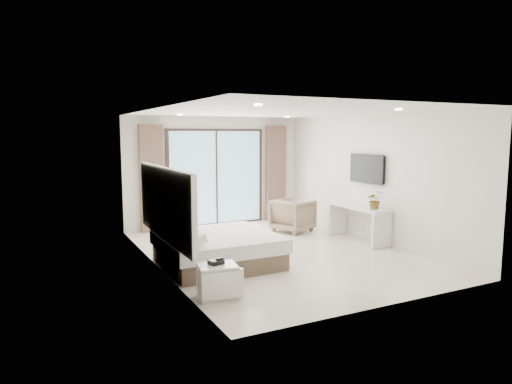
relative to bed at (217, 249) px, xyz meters
The scene contains 8 objects.
ground 1.40m from the bed, 12.13° to the left, with size 6.20×6.20×0.00m, color beige.
room_shell 2.00m from the bed, 41.39° to the left, with size 4.62×6.22×2.72m.
bed is the anchor object (origin of this frame).
nightstand 1.64m from the bed, 111.55° to the right, with size 0.59×0.51×0.48m.
phone 1.64m from the bed, 112.17° to the right, with size 0.19×0.15×0.06m, color black.
console_desk 3.41m from the bed, ahead, with size 0.50×1.61×0.77m.
plant 3.44m from the bed, ahead, with size 0.34×0.38×0.29m, color #33662D.
armchair 3.19m from the bed, 34.03° to the left, with size 0.81×0.76×0.84m, color #967862.
Camera 1 is at (-4.23, -7.54, 2.28)m, focal length 32.00 mm.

